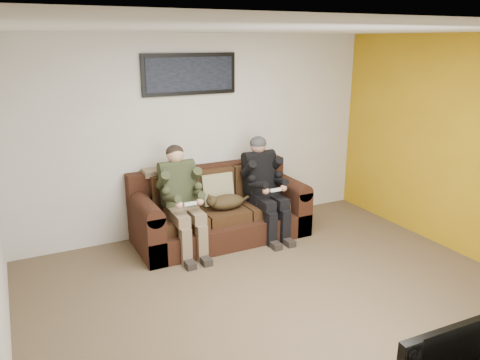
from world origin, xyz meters
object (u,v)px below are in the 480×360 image
person_left (181,194)px  framed_poster (190,74)px  cat (225,202)px  sofa (219,212)px  television (454,355)px  person_right (264,181)px

person_left → framed_poster: size_ratio=1.04×
cat → sofa: bearing=91.9°
sofa → framed_poster: framed_poster is taller
sofa → cat: bearing=-88.1°
cat → television: size_ratio=0.61×
sofa → cat: sofa is taller
sofa → person_right: person_right is taller
person_right → television: 3.67m
person_left → person_right: person_right is taller
person_right → television: person_right is taller
person_right → framed_poster: framed_poster is taller
sofa → cat: (0.01, -0.20, 0.20)m
person_left → television: (0.39, -3.59, 0.02)m
person_right → person_left: bearing=-180.0°
sofa → framed_poster: (-0.20, 0.39, 1.76)m
television → cat: bearing=89.1°
sofa → framed_poster: bearing=117.4°
person_right → cat: person_right is taller
sofa → person_right: bearing=-18.0°
cat → television: television is taller
person_left → cat: size_ratio=1.98×
person_left → sofa: bearing=18.0°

